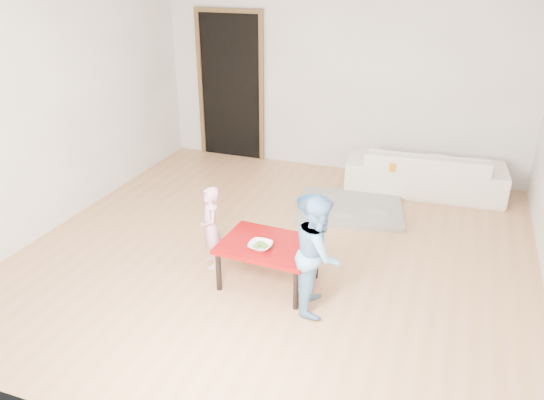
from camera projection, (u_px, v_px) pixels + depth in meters
The scene contains 13 objects.
floor at pixel (279, 250), 5.44m from camera, with size 5.00×5.00×0.01m, color tan.
back_wall at pixel (341, 76), 7.03m from camera, with size 5.00×0.02×2.60m, color white.
left_wall at pixel (59, 104), 5.68m from camera, with size 0.02×5.00×2.60m, color white.
doorway at pixel (231, 88), 7.63m from camera, with size 1.02×0.08×2.11m, color brown, non-canonical shape.
sofa at pixel (425, 171), 6.69m from camera, with size 1.93×0.76×0.56m, color silver.
cushion at pixel (386, 161), 6.61m from camera, with size 0.41×0.36×0.11m, color orange.
red_table at pixel (268, 264), 4.80m from camera, with size 0.84×0.63×0.42m, color maroon, non-canonical shape.
bowl at pixel (260, 246), 4.62m from camera, with size 0.21×0.21×0.05m, color white.
broccoli at pixel (260, 246), 4.62m from camera, with size 0.12×0.12×0.06m, color #2D5919, non-canonical shape.
child_pink at pixel (211, 227), 5.01m from camera, with size 0.30×0.20×0.82m, color pink.
child_blue at pixel (318, 254), 4.36m from camera, with size 0.50×0.39×1.03m, color #5DA1D8.
basin at pixel (314, 206), 6.25m from camera, with size 0.40×0.40×0.13m, color #3376C1.
blanket at pixel (350, 208), 6.28m from camera, with size 1.21×1.01×0.06m, color gray, non-canonical shape.
Camera 1 is at (1.55, -4.47, 2.74)m, focal length 35.00 mm.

